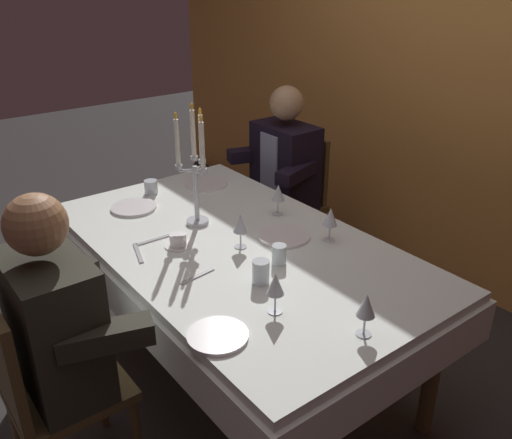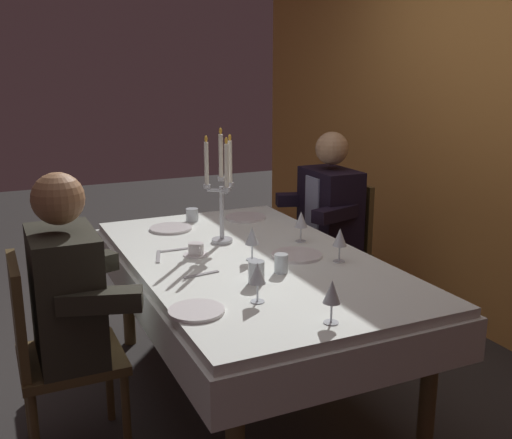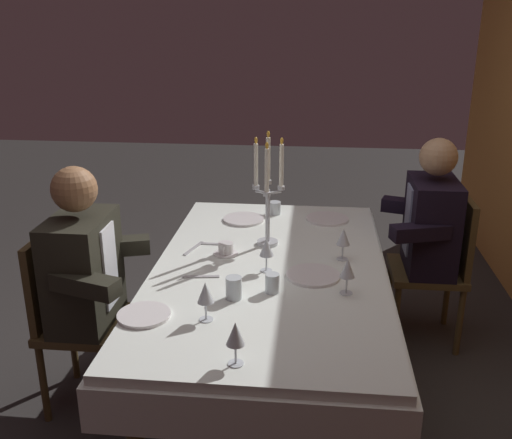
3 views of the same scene
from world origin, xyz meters
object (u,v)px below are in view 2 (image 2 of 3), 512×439
object	(u,v)px
candelabra	(221,192)
wine_glass_1	(332,293)
dinner_plate_3	(297,255)
dinner_plate_1	(246,217)
coffee_cup_0	(196,250)
wine_glass_4	(252,237)
water_tumbler_2	(256,272)
wine_glass_0	(258,274)
wine_glass_3	(340,238)
water_tumbler_0	(281,263)
dining_table	(250,280)
water_tumbler_1	(192,215)
wine_glass_2	(301,221)
seated_diner_0	(331,210)
dinner_plate_0	(171,228)
seated_diner_1	(65,294)
dinner_plate_2	(196,311)

from	to	relation	value
candelabra	wine_glass_1	world-z (taller)	candelabra
dinner_plate_3	wine_glass_1	distance (m)	0.79
dinner_plate_1	coffee_cup_0	distance (m)	0.77
wine_glass_4	water_tumbler_2	distance (m)	0.32
coffee_cup_0	dinner_plate_3	bearing A→B (deg)	63.37
wine_glass_0	wine_glass_3	distance (m)	0.63
water_tumbler_0	coffee_cup_0	xyz separation A→B (m)	(-0.40, -0.26, -0.02)
dining_table	wine_glass_1	world-z (taller)	wine_glass_1
wine_glass_0	water_tumbler_0	world-z (taller)	wine_glass_0
water_tumbler_2	dining_table	bearing A→B (deg)	160.21
dining_table	water_tumbler_1	bearing A→B (deg)	-177.73
wine_glass_2	seated_diner_0	bearing A→B (deg)	136.65
water_tumbler_0	coffee_cup_0	world-z (taller)	water_tumbler_0
water_tumbler_1	water_tumbler_2	distance (m)	1.12
dining_table	dinner_plate_0	distance (m)	0.69
wine_glass_4	seated_diner_0	size ratio (longest dim) A/B	0.13
dining_table	water_tumbler_1	size ratio (longest dim) A/B	25.45
wine_glass_3	dinner_plate_1	bearing A→B (deg)	-175.76
dining_table	wine_glass_0	distance (m)	0.62
wine_glass_3	seated_diner_1	xyz separation A→B (m)	(-0.13, -1.24, -0.12)
dinner_plate_2	coffee_cup_0	xyz separation A→B (m)	(-0.66, 0.23, 0.02)
dinner_plate_3	water_tumbler_1	xyz separation A→B (m)	(-0.86, -0.24, 0.03)
dinner_plate_0	wine_glass_2	distance (m)	0.77
wine_glass_3	seated_diner_1	bearing A→B (deg)	-95.98
wine_glass_0	seated_diner_0	distance (m)	1.65
candelabra	dinner_plate_3	world-z (taller)	candelabra
wine_glass_0	coffee_cup_0	distance (m)	0.67
dinner_plate_3	seated_diner_0	distance (m)	1.03
dinner_plate_1	wine_glass_1	xyz separation A→B (m)	(1.52, -0.33, 0.11)
wine_glass_1	water_tumbler_2	size ratio (longest dim) A/B	1.66
wine_glass_1	water_tumbler_2	bearing A→B (deg)	-171.30
wine_glass_2	water_tumbler_2	world-z (taller)	wine_glass_2
dinner_plate_2	seated_diner_1	xyz separation A→B (m)	(-0.42, -0.43, -0.01)
dinner_plate_3	dining_table	bearing A→B (deg)	-113.22
candelabra	water_tumbler_1	xyz separation A→B (m)	(-0.49, 0.00, -0.23)
wine_glass_0	water_tumbler_2	xyz separation A→B (m)	(-0.19, 0.08, -0.07)
wine_glass_2	seated_diner_1	world-z (taller)	seated_diner_1
dinner_plate_0	water_tumbler_2	xyz separation A→B (m)	(0.98, 0.08, 0.04)
dinner_plate_1	seated_diner_0	bearing A→B (deg)	89.46
wine_glass_4	coffee_cup_0	xyz separation A→B (m)	(-0.18, -0.22, -0.09)
dinner_plate_0	coffee_cup_0	distance (m)	0.51
wine_glass_0	wine_glass_1	bearing A→B (deg)	28.43
dinner_plate_0	wine_glass_3	size ratio (longest dim) A/B	1.45
wine_glass_2	seated_diner_0	xyz separation A→B (m)	(-0.57, 0.53, -0.12)
dining_table	seated_diner_1	size ratio (longest dim) A/B	1.56
wine_glass_3	wine_glass_4	bearing A→B (deg)	-118.37
candelabra	coffee_cup_0	bearing A→B (deg)	-52.18
dinner_plate_1	wine_glass_2	world-z (taller)	wine_glass_2
dinner_plate_1	wine_glass_3	size ratio (longest dim) A/B	1.51
candelabra	wine_glass_4	bearing A→B (deg)	3.90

